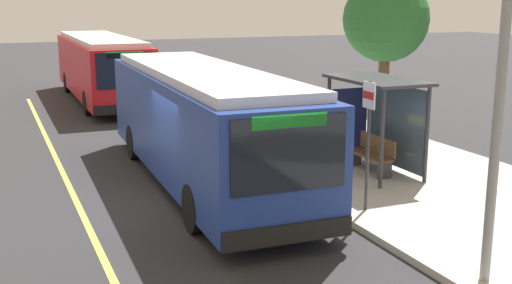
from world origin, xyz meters
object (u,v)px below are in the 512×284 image
route_sign_post (368,128)px  waiting_bench (372,154)px  transit_bus_main (202,121)px  transit_bus_second (101,66)px

route_sign_post → waiting_bench: bearing=144.9°
transit_bus_main → waiting_bench: size_ratio=6.77×
transit_bus_second → route_sign_post: size_ratio=4.20×
transit_bus_second → waiting_bench: 16.53m
waiting_bench → route_sign_post: size_ratio=0.57×
transit_bus_main → transit_bus_second: size_ratio=0.92×
transit_bus_main → waiting_bench: 4.54m
transit_bus_main → transit_bus_second: (-14.77, -0.05, 0.00)m
transit_bus_second → route_sign_post: 18.72m
transit_bus_second → route_sign_post: (18.55, 2.48, 0.34)m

